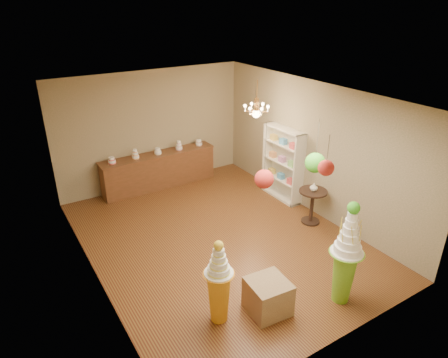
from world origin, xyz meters
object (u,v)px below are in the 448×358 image
sideboard (159,170)px  round_table (312,202)px  pedestal_orange (219,289)px  pedestal_green (345,264)px

sideboard → round_table: sideboard is taller
pedestal_orange → round_table: pedestal_orange is taller
pedestal_green → pedestal_orange: size_ratio=1.28×
pedestal_orange → round_table: bearing=23.6°
round_table → pedestal_orange: bearing=-156.4°
round_table → pedestal_green: bearing=-122.0°
pedestal_green → pedestal_orange: (-1.94, 0.70, -0.15)m
pedestal_green → round_table: bearing=58.0°
pedestal_green → pedestal_orange: 2.07m
pedestal_orange → sideboard: 5.06m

